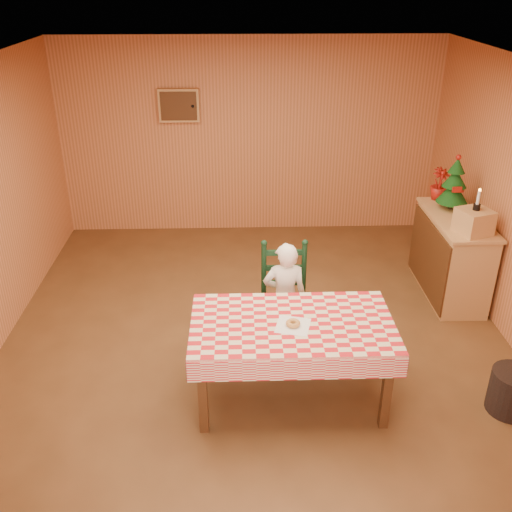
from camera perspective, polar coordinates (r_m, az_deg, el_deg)
The scene contains 13 objects.
ground at distance 5.58m, azimuth 0.07°, elevation -9.69°, with size 6.00×6.00×0.00m, color brown.
cabin_walls at distance 5.23m, azimuth -0.15°, elevation 10.25°, with size 5.10×6.05×2.65m.
dining_table at distance 4.67m, azimuth 3.63°, elevation -7.47°, with size 1.66×0.96×0.77m.
ladder_chair at distance 5.43m, azimuth 2.83°, elevation -4.41°, with size 0.44×0.40×1.08m.
seated_child at distance 5.35m, azimuth 2.89°, elevation -4.19°, with size 0.41×0.27×1.12m, color white.
napkin at distance 4.59m, azimuth 3.72°, elevation -6.95°, with size 0.26×0.26×0.00m, color white.
donut at distance 4.57m, azimuth 3.73°, elevation -6.73°, with size 0.12×0.12×0.04m, color #C58A47.
shelf_unit at distance 6.68m, azimuth 18.88°, elevation 0.00°, with size 0.54×1.24×0.93m.
crate at distance 6.11m, azimuth 20.96°, elevation 3.24°, with size 0.30×0.30×0.25m, color tan.
christmas_tree at distance 6.62m, azimuth 19.20°, elevation 6.74°, with size 0.34×0.34×0.62m.
flower_arrangement at distance 6.90m, azimuth 17.87°, elevation 6.87°, with size 0.21×0.21×0.37m, color maroon.
candle_set at distance 6.05m, azimuth 21.25°, elevation 4.89°, with size 0.07×0.07×0.22m.
storage_bin at distance 5.29m, azimuth 24.24°, elevation -12.26°, with size 0.38×0.38×0.38m, color black.
Camera 1 is at (-0.15, -4.48, 3.31)m, focal length 40.00 mm.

